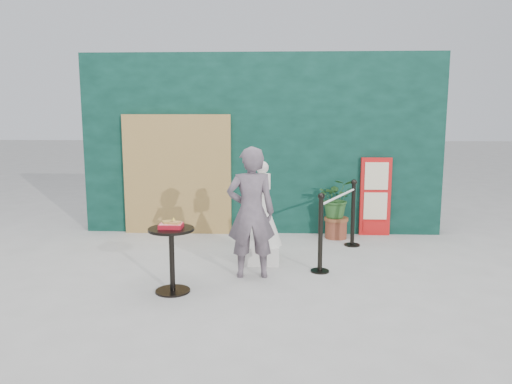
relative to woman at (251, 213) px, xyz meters
The scene contains 10 objects.
ground 1.10m from the woman, 86.89° to the right, with size 60.00×60.00×0.00m, color #ADAAA5.
back_wall 2.50m from the woman, 89.04° to the left, with size 6.00×0.30×3.00m, color black.
bamboo_fence 2.59m from the woman, 121.74° to the left, with size 1.80×0.08×2.00m, color tan.
woman is the anchor object (origin of this frame).
menu_board 2.95m from the woman, 48.74° to the left, with size 0.50×0.07×1.30m.
statue 0.66m from the woman, 78.88° to the left, with size 0.54×0.54×1.39m.
cafe_table 1.10m from the woman, 146.08° to the right, with size 0.52×0.52×0.75m.
food_basket 1.05m from the woman, 146.13° to the right, with size 0.26×0.19×0.11m.
planter 2.37m from the woman, 57.14° to the left, with size 0.58×0.50×0.98m.
stanchion_barrier 1.50m from the woman, 36.43° to the left, with size 0.84×1.54×1.03m.
Camera 1 is at (0.30, -5.27, 2.05)m, focal length 35.00 mm.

